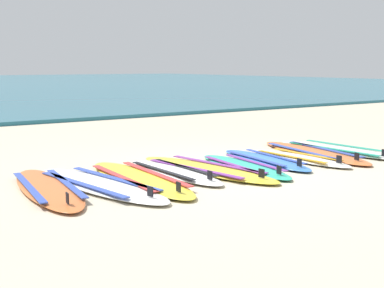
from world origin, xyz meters
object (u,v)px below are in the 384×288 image
Objects in this scene: surfboard_1 at (99,184)px; surfboard_5 at (244,166)px; surfboard_4 at (206,169)px; surfboard_9 at (340,150)px; surfboard_3 at (173,172)px; surfboard_6 at (265,160)px; surfboard_7 at (299,158)px; surfboard_2 at (139,178)px; surfboard_8 at (313,152)px; surfboard_0 at (48,188)px.

surfboard_1 and surfboard_5 have the same top height.
surfboard_9 is at bearing 1.44° from surfboard_4.
surfboard_3 is at bearing 167.28° from surfboard_5.
surfboard_3 and surfboard_6 have the same top height.
surfboard_6 is 0.57m from surfboard_7.
surfboard_2 and surfboard_8 have the same top height.
surfboard_3 is (1.14, 0.14, 0.00)m from surfboard_1.
surfboard_8 is (2.27, 0.15, -0.00)m from surfboard_4.
surfboard_9 is at bearing 5.27° from surfboard_5.
surfboard_7 is at bearing -3.24° from surfboard_0.
surfboard_3 is (1.71, -0.03, 0.00)m from surfboard_0.
surfboard_5 is (2.73, -0.26, 0.00)m from surfboard_0.
surfboard_6 is at bearing 179.70° from surfboard_9.
surfboard_5 is at bearing -12.72° from surfboard_3.
surfboard_2 is (1.12, -0.14, -0.00)m from surfboard_0.
surfboard_7 is (2.15, -0.19, 0.00)m from surfboard_3.
surfboard_4 is at bearing -176.01° from surfboard_6.
surfboard_5 is 1.07× the size of surfboard_7.
surfboard_0 is 2.18m from surfboard_4.
surfboard_4 is 1.69m from surfboard_7.
surfboard_1 and surfboard_3 have the same top height.
surfboard_0 is at bearing 172.90° from surfboard_2.
surfboard_2 is 1.31× the size of surfboard_7.
surfboard_8 is (2.73, 0.06, -0.00)m from surfboard_3.
surfboard_1 is at bearing -15.97° from surfboard_0.
surfboard_4 is at bearing 176.63° from surfboard_7.
surfboard_8 and surfboard_9 have the same top height.
surfboard_6 is at bearing -0.67° from surfboard_0.
surfboard_7 is (1.13, 0.04, 0.00)m from surfboard_5.
surfboard_0 is at bearing 176.76° from surfboard_7.
surfboard_9 is at bearing -0.30° from surfboard_6.
surfboard_1 is at bearing -177.75° from surfboard_2.
surfboard_0 is at bearing 164.03° from surfboard_1.
surfboard_0 is at bearing 179.33° from surfboard_6.
surfboard_2 and surfboard_5 have the same top height.
surfboard_5 is at bearing -2.55° from surfboard_1.
surfboard_7 is at bearing -0.99° from surfboard_1.
surfboard_1 is 1.61m from surfboard_4.
surfboard_2 is 3.32m from surfboard_8.
surfboard_3 is at bearing 179.64° from surfboard_9.
surfboard_5 and surfboard_8 have the same top height.
surfboard_8 is at bearing 2.91° from surfboard_2.
surfboard_5 is 1.73m from surfboard_8.
surfboard_1 is 1.01× the size of surfboard_4.
surfboard_7 is (0.54, -0.18, 0.00)m from surfboard_6.
surfboard_8 is at bearing 3.47° from surfboard_6.
surfboard_8 is (3.32, 0.17, -0.00)m from surfboard_2.
surfboard_5 is 1.13m from surfboard_7.
surfboard_4 is at bearing 1.52° from surfboard_1.
surfboard_7 is (1.69, -0.10, 0.00)m from surfboard_4.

